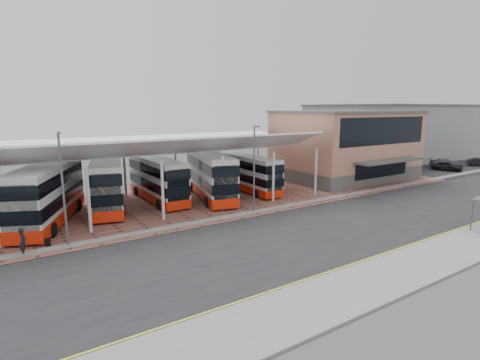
{
  "coord_description": "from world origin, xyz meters",
  "views": [
    {
      "loc": [
        -17.54,
        -21.21,
        9.58
      ],
      "look_at": [
        0.6,
        6.51,
        3.21
      ],
      "focal_mm": 28.0,
      "sensor_mm": 36.0,
      "label": 1
    }
  ],
  "objects": [
    {
      "name": "sidewalk",
      "position": [
        0.0,
        -9.0,
        0.07
      ],
      "size": [
        120.0,
        4.0,
        0.14
      ],
      "primitive_type": "cube",
      "color": "slate",
      "rests_on": "ground"
    },
    {
      "name": "canopy",
      "position": [
        -6.0,
        13.94,
        5.8
      ],
      "size": [
        37.0,
        11.63,
        7.07
      ],
      "color": "silver",
      "rests_on": "ground"
    },
    {
      "name": "lamp_east",
      "position": [
        2.0,
        6.27,
        4.36
      ],
      "size": [
        0.16,
        0.9,
        8.07
      ],
      "color": "#53575B",
      "rests_on": "ground"
    },
    {
      "name": "lamp_west",
      "position": [
        -14.0,
        6.27,
        4.36
      ],
      "size": [
        0.16,
        0.9,
        8.07
      ],
      "color": "#53575B",
      "rests_on": "ground"
    },
    {
      "name": "warehouse",
      "position": [
        48.0,
        24.0,
        5.15
      ],
      "size": [
        30.5,
        20.5,
        10.25
      ],
      "color": "slate",
      "rests_on": "ground"
    },
    {
      "name": "carpark_car_a",
      "position": [
        40.44,
        9.01,
        0.8
      ],
      "size": [
        3.08,
        4.58,
        1.45
      ],
      "primitive_type": "imported",
      "rotation": [
        0.0,
        0.0,
        0.35
      ],
      "color": "black",
      "rests_on": "carpark_surface"
    },
    {
      "name": "forecourt",
      "position": [
        2.0,
        13.0,
        0.03
      ],
      "size": [
        72.0,
        16.0,
        0.06
      ],
      "primitive_type": "cube",
      "color": "brown",
      "rests_on": "ground"
    },
    {
      "name": "suitcase",
      "position": [
        -15.18,
        7.03,
        0.34
      ],
      "size": [
        0.32,
        0.23,
        0.56
      ],
      "primitive_type": "cube",
      "color": "black",
      "rests_on": "forecourt"
    },
    {
      "name": "carpark_surface",
      "position": [
        44.0,
        10.0,
        0.04
      ],
      "size": [
        22.0,
        10.0,
        0.08
      ],
      "primitive_type": "cube",
      "color": "black",
      "rests_on": "ground"
    },
    {
      "name": "pedestrian",
      "position": [
        -16.7,
        6.17,
        0.97
      ],
      "size": [
        0.55,
        0.73,
        1.82
      ],
      "primitive_type": "imported",
      "rotation": [
        0.0,
        0.0,
        1.38
      ],
      "color": "black",
      "rests_on": "forecourt"
    },
    {
      "name": "ground",
      "position": [
        0.0,
        0.0,
        0.0
      ],
      "size": [
        140.0,
        140.0,
        0.0
      ],
      "primitive_type": "plane",
      "color": "#454742"
    },
    {
      "name": "north_kerb",
      "position": [
        0.0,
        6.2,
        0.07
      ],
      "size": [
        120.0,
        0.8,
        0.14
      ],
      "primitive_type": "cube",
      "color": "slate",
      "rests_on": "ground"
    },
    {
      "name": "yellow_line_far",
      "position": [
        0.0,
        -6.7,
        0.03
      ],
      "size": [
        120.0,
        0.12,
        0.01
      ],
      "primitive_type": "cube",
      "color": "yellow",
      "rests_on": "road"
    },
    {
      "name": "bus_3",
      "position": [
        -3.83,
        15.45,
        2.28
      ],
      "size": [
        2.74,
        10.83,
        4.46
      ],
      "rotation": [
        0.0,
        0.0,
        -0.0
      ],
      "color": "silver",
      "rests_on": "forecourt"
    },
    {
      "name": "bus_4",
      "position": [
        1.39,
        13.52,
        2.45
      ],
      "size": [
        5.48,
        11.96,
        4.81
      ],
      "rotation": [
        0.0,
        0.0,
        -0.25
      ],
      "color": "silver",
      "rests_on": "forecourt"
    },
    {
      "name": "bus_1",
      "position": [
        -14.31,
        13.0,
        2.52
      ],
      "size": [
        7.35,
        12.1,
        4.95
      ],
      "rotation": [
        0.0,
        0.0,
        -0.41
      ],
      "color": "silver",
      "rests_on": "forecourt"
    },
    {
      "name": "road",
      "position": [
        0.0,
        -1.0,
        0.01
      ],
      "size": [
        120.0,
        14.0,
        0.02
      ],
      "primitive_type": "cube",
      "color": "black",
      "rests_on": "ground"
    },
    {
      "name": "bus_5",
      "position": [
        6.72,
        13.86,
        2.12
      ],
      "size": [
        2.79,
        10.13,
        4.14
      ],
      "rotation": [
        0.0,
        0.0,
        -0.04
      ],
      "color": "silver",
      "rests_on": "forecourt"
    },
    {
      "name": "bus_2",
      "position": [
        -8.94,
        15.27,
        2.43
      ],
      "size": [
        5.53,
        11.88,
        4.78
      ],
      "rotation": [
        0.0,
        0.0,
        -0.26
      ],
      "color": "silver",
      "rests_on": "forecourt"
    },
    {
      "name": "yellow_line_near",
      "position": [
        0.0,
        -7.0,
        0.03
      ],
      "size": [
        120.0,
        0.12,
        0.01
      ],
      "primitive_type": "cube",
      "color": "yellow",
      "rests_on": "road"
    },
    {
      "name": "terminal",
      "position": [
        23.0,
        13.92,
        4.66
      ],
      "size": [
        18.4,
        14.4,
        9.25
      ],
      "color": "#4D4C49",
      "rests_on": "ground"
    },
    {
      "name": "carpark_car_b",
      "position": [
        43.19,
        10.61,
        0.8
      ],
      "size": [
        4.95,
        4.85,
        1.43
      ],
      "primitive_type": "imported",
      "rotation": [
        0.0,
        0.0,
        0.81
      ],
      "color": "#4D4E55",
      "rests_on": "carpark_surface"
    }
  ]
}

